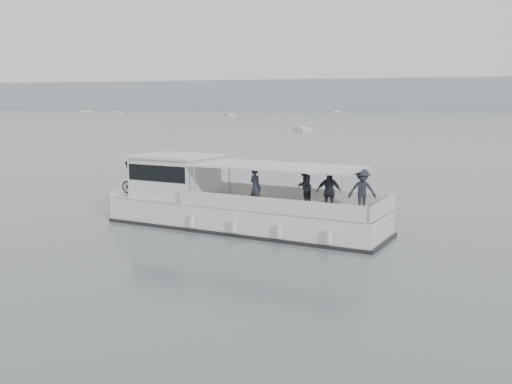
% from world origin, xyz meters
% --- Properties ---
extents(ground, '(1400.00, 1400.00, 0.00)m').
position_xyz_m(ground, '(0.00, 0.00, 0.00)').
color(ground, '#525C61').
rests_on(ground, ground).
extents(headland, '(1400.00, 90.00, 28.00)m').
position_xyz_m(headland, '(0.00, 560.00, 14.00)').
color(headland, '#939EA8').
rests_on(headland, ground).
extents(tour_boat, '(13.84, 5.51, 5.77)m').
position_xyz_m(tour_boat, '(2.93, -0.08, 0.95)').
color(tour_boat, silver).
rests_on(tour_boat, ground).
extents(moored_fleet, '(417.75, 350.14, 10.29)m').
position_xyz_m(moored_fleet, '(-29.85, 198.72, 0.36)').
color(moored_fleet, silver).
rests_on(moored_fleet, ground).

